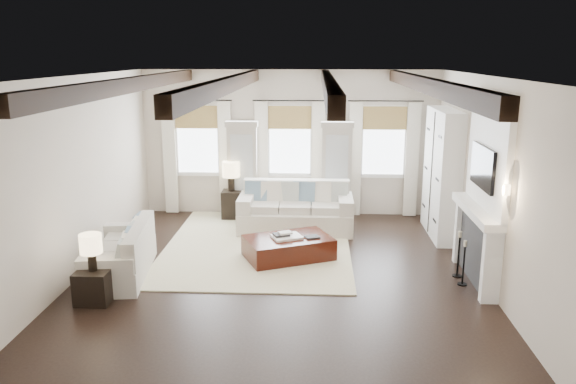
{
  "coord_description": "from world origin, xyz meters",
  "views": [
    {
      "loc": [
        0.58,
        -8.53,
        3.54
      ],
      "look_at": [
        0.09,
        1.09,
        1.15
      ],
      "focal_mm": 35.0,
      "sensor_mm": 36.0,
      "label": 1
    }
  ],
  "objects_px": {
    "sofa_back": "(296,211)",
    "ottoman": "(288,248)",
    "side_table_front": "(94,286)",
    "side_table_back": "(232,205)",
    "sofa_left": "(123,255)"
  },
  "relations": [
    {
      "from": "sofa_back",
      "to": "ottoman",
      "type": "height_order",
      "value": "sofa_back"
    },
    {
      "from": "ottoman",
      "to": "side_table_back",
      "type": "distance_m",
      "value": 2.78
    },
    {
      "from": "sofa_left",
      "to": "side_table_front",
      "type": "relative_size",
      "value": 4.21
    },
    {
      "from": "sofa_back",
      "to": "sofa_left",
      "type": "bearing_deg",
      "value": -136.55
    },
    {
      "from": "sofa_left",
      "to": "side_table_front",
      "type": "distance_m",
      "value": 1.04
    },
    {
      "from": "sofa_left",
      "to": "ottoman",
      "type": "bearing_deg",
      "value": 18.7
    },
    {
      "from": "side_table_front",
      "to": "side_table_back",
      "type": "height_order",
      "value": "side_table_back"
    },
    {
      "from": "sofa_left",
      "to": "ottoman",
      "type": "distance_m",
      "value": 2.8
    },
    {
      "from": "sofa_back",
      "to": "side_table_back",
      "type": "xyz_separation_m",
      "value": [
        -1.43,
        0.74,
        -0.09
      ]
    },
    {
      "from": "sofa_left",
      "to": "ottoman",
      "type": "relative_size",
      "value": 1.39
    },
    {
      "from": "sofa_back",
      "to": "side_table_front",
      "type": "relative_size",
      "value": 4.75
    },
    {
      "from": "ottoman",
      "to": "side_table_front",
      "type": "relative_size",
      "value": 3.03
    },
    {
      "from": "sofa_back",
      "to": "ottoman",
      "type": "bearing_deg",
      "value": -92.3
    },
    {
      "from": "sofa_back",
      "to": "sofa_left",
      "type": "xyz_separation_m",
      "value": [
        -2.72,
        -2.57,
        -0.06
      ]
    },
    {
      "from": "sofa_left",
      "to": "side_table_back",
      "type": "distance_m",
      "value": 3.56
    }
  ]
}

